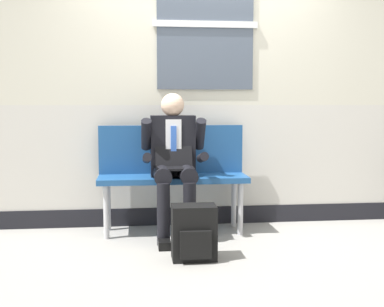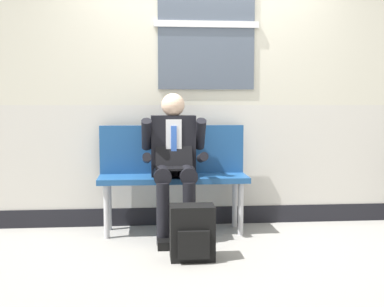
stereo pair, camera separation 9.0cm
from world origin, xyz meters
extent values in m
plane|color=gray|center=(0.00, 0.00, 0.00)|extent=(18.00, 18.00, 0.00)
cube|color=beige|center=(0.00, 0.58, 2.11)|extent=(5.73, 0.12, 1.88)
cube|color=beige|center=(0.00, 0.58, 0.67)|extent=(5.73, 0.12, 1.00)
cube|color=black|center=(0.00, 0.58, 0.09)|extent=(5.73, 0.14, 0.17)
cube|color=#4C5666|center=(0.03, 0.51, 1.93)|extent=(0.92, 0.02, 1.22)
cube|color=silver|center=(0.03, 0.50, 1.93)|extent=(1.00, 0.03, 0.06)
cube|color=navy|center=(-0.31, 0.23, 0.50)|extent=(1.36, 0.42, 0.05)
cube|color=navy|center=(-0.31, 0.41, 0.75)|extent=(1.36, 0.04, 0.45)
cylinder|color=#B7B7BC|center=(-0.90, 0.08, 0.24)|extent=(0.05, 0.05, 0.48)
cylinder|color=#B7B7BC|center=(-0.90, 0.38, 0.24)|extent=(0.05, 0.05, 0.48)
cylinder|color=#B7B7BC|center=(0.29, 0.08, 0.24)|extent=(0.05, 0.05, 0.48)
cylinder|color=#B7B7BC|center=(0.29, 0.38, 0.24)|extent=(0.05, 0.05, 0.48)
cylinder|color=black|center=(-0.42, 0.02, 0.57)|extent=(0.15, 0.40, 0.15)
cylinder|color=black|center=(-0.42, -0.17, 0.26)|extent=(0.11, 0.11, 0.53)
cube|color=black|center=(-0.42, -0.23, 0.04)|extent=(0.10, 0.26, 0.07)
cylinder|color=black|center=(-0.20, 0.02, 0.57)|extent=(0.15, 0.40, 0.15)
cylinder|color=black|center=(-0.20, -0.17, 0.26)|extent=(0.11, 0.11, 0.53)
cube|color=black|center=(-0.20, -0.23, 0.04)|extent=(0.10, 0.26, 0.07)
cube|color=black|center=(-0.31, 0.23, 0.80)|extent=(0.40, 0.18, 0.55)
cube|color=silver|center=(-0.31, 0.13, 0.85)|extent=(0.14, 0.01, 0.39)
cube|color=blue|center=(-0.31, 0.13, 0.82)|extent=(0.05, 0.01, 0.33)
sphere|color=beige|center=(-0.31, 0.23, 1.17)|extent=(0.21, 0.21, 0.21)
cylinder|color=black|center=(-0.55, 0.16, 0.91)|extent=(0.09, 0.25, 0.30)
cylinder|color=black|center=(-0.55, -0.01, 0.72)|extent=(0.08, 0.27, 0.12)
cylinder|color=black|center=(-0.07, 0.16, 0.91)|extent=(0.09, 0.25, 0.30)
cylinder|color=black|center=(-0.07, -0.01, 0.72)|extent=(0.08, 0.27, 0.12)
cube|color=black|center=(-0.31, -0.01, 0.63)|extent=(0.33, 0.22, 0.02)
cube|color=black|center=(-0.31, 0.12, 0.74)|extent=(0.33, 0.08, 0.21)
cube|color=black|center=(-0.21, -0.58, 0.21)|extent=(0.34, 0.22, 0.42)
cube|color=black|center=(-0.21, -0.71, 0.15)|extent=(0.23, 0.04, 0.21)
camera|label=1|loc=(-0.64, -4.28, 1.19)|focal=46.79mm
camera|label=2|loc=(-0.55, -4.28, 1.19)|focal=46.79mm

